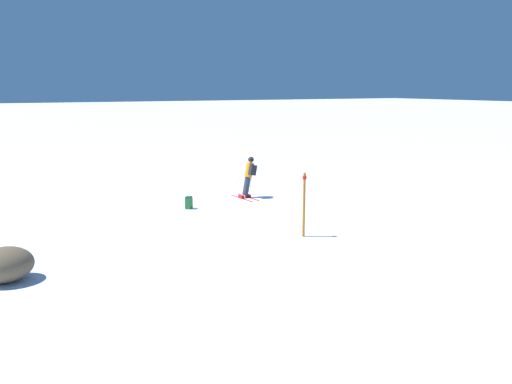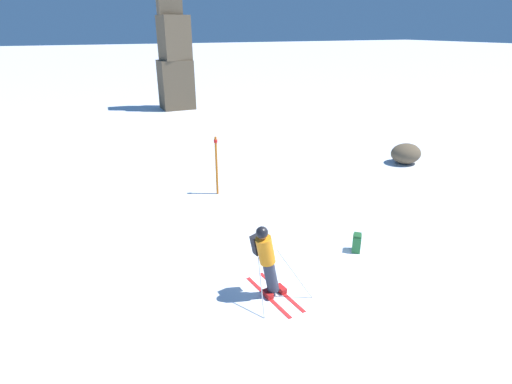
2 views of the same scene
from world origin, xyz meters
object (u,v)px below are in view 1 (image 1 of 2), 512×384
object	(u,v)px
spare_backpack	(189,203)
trail_marker	(304,202)
exposed_boulder_0	(5,265)
skier	(249,175)

from	to	relation	value
spare_backpack	trail_marker	distance (m)	5.72
spare_backpack	exposed_boulder_0	xyz separation A→B (m)	(6.67, 5.06, 0.19)
trail_marker	exposed_boulder_0	bearing A→B (deg)	-1.60
skier	trail_marker	xyz separation A→B (m)	(1.09, 6.02, 0.14)
trail_marker	skier	bearing A→B (deg)	-100.25
exposed_boulder_0	trail_marker	distance (m)	8.66
exposed_boulder_0	trail_marker	bearing A→B (deg)	178.40
skier	spare_backpack	distance (m)	3.21
skier	exposed_boulder_0	distance (m)	11.32
skier	exposed_boulder_0	size ratio (longest dim) A/B	1.35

